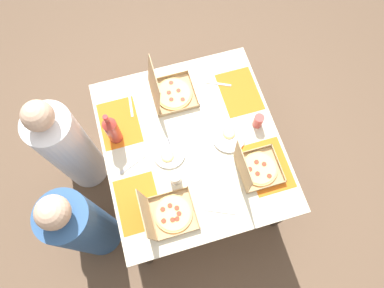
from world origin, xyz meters
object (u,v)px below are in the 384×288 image
pizza_box_center (168,214)px  plate_near_left (229,137)px  soda_bottle (112,130)px  diner_left_seat (83,226)px  cup_spare (175,178)px  cup_clear_left (258,121)px  pizza_box_edge_far (256,168)px  diner_right_seat (70,149)px  plate_middle (169,153)px  pizza_box_corner_right (170,92)px

pizza_box_center → plate_near_left: 0.65m
soda_bottle → diner_left_seat: size_ratio=0.28×
pizza_box_center → diner_left_seat: (0.13, 0.57, -0.26)m
pizza_box_center → soda_bottle: size_ratio=0.94×
cup_spare → diner_left_seat: (-0.08, 0.67, -0.26)m
diner_left_seat → cup_spare: bearing=-83.3°
cup_clear_left → diner_left_seat: size_ratio=0.09×
pizza_box_edge_far → diner_right_seat: 1.34m
plate_middle → soda_bottle: size_ratio=0.67×
cup_spare → plate_middle: bearing=-1.0°
pizza_box_center → diner_left_seat: bearing=77.6°
soda_bottle → pizza_box_edge_far: bearing=-120.3°
pizza_box_edge_far → cup_clear_left: (0.31, -0.13, 0.01)m
plate_middle → diner_left_seat: (-0.26, 0.68, -0.22)m
cup_clear_left → soda_bottle: bearing=79.7°
pizza_box_center → soda_bottle: soda_bottle is taller
pizza_box_edge_far → plate_middle: size_ratio=1.40×
pizza_box_center → cup_clear_left: pizza_box_center is taller
pizza_box_edge_far → plate_near_left: 0.28m
plate_near_left → cup_spare: cup_spare is taller
soda_bottle → cup_clear_left: 0.96m
cup_clear_left → cup_spare: 0.67m
pizza_box_edge_far → plate_middle: (0.27, 0.50, -0.04)m
pizza_box_corner_right → pizza_box_center: (-0.81, 0.23, -0.00)m
pizza_box_corner_right → diner_left_seat: bearing=130.6°
pizza_box_corner_right → cup_clear_left: pizza_box_corner_right is taller
pizza_box_center → diner_left_seat: 0.64m
pizza_box_center → cup_clear_left: size_ratio=2.88×
pizza_box_corner_right → plate_middle: (-0.42, 0.12, -0.04)m
cup_spare → soda_bottle: bearing=37.8°
pizza_box_center → plate_near_left: bearing=-53.3°
pizza_box_edge_far → diner_right_seat: (0.58, 1.18, -0.25)m
cup_spare → pizza_box_corner_right: bearing=-11.4°
pizza_box_corner_right → pizza_box_edge_far: bearing=-150.6°
plate_near_left → diner_left_seat: 1.15m
pizza_box_edge_far → diner_left_seat: size_ratio=0.26×
plate_near_left → pizza_box_edge_far: bearing=-161.2°
plate_middle → pizza_box_center: bearing=164.6°
pizza_box_corner_right → pizza_box_center: size_ratio=1.07×
pizza_box_edge_far → soda_bottle: (0.48, 0.81, 0.09)m
diner_left_seat → pizza_box_center: bearing=-102.4°
plate_near_left → soda_bottle: (0.21, 0.72, 0.12)m
cup_spare → diner_right_seat: 0.88m
pizza_box_center → plate_near_left: pizza_box_center is taller
pizza_box_center → cup_spare: bearing=-27.0°
pizza_box_edge_far → cup_clear_left: pizza_box_edge_far is taller
plate_middle → diner_right_seat: (0.31, 0.68, -0.21)m
plate_near_left → soda_bottle: 0.76m
pizza_box_corner_right → soda_bottle: size_ratio=1.01×
pizza_box_corner_right → diner_right_seat: size_ratio=0.28×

